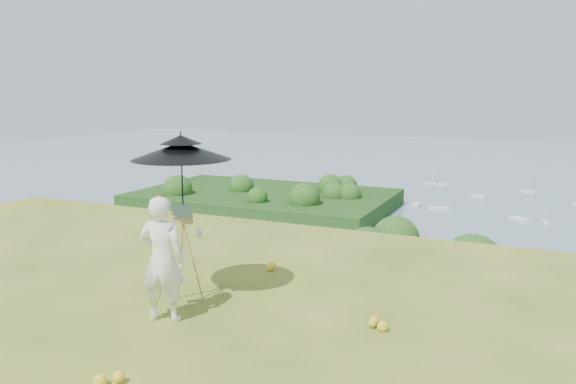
% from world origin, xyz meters
% --- Properties ---
extents(shoreline_tier, '(170.00, 28.00, 8.00)m').
position_xyz_m(shoreline_tier, '(0.00, 75.00, -36.00)').
color(shoreline_tier, slate).
rests_on(shoreline_tier, bay_water).
extents(bay_water, '(700.00, 700.00, 0.00)m').
position_xyz_m(bay_water, '(0.00, 240.00, -34.00)').
color(bay_water, slate).
rests_on(bay_water, ground).
extents(peninsula, '(90.00, 60.00, 12.00)m').
position_xyz_m(peninsula, '(-75.00, 155.00, -29.00)').
color(peninsula, '#12350E').
rests_on(peninsula, bay_water).
extents(slope_trees, '(110.00, 50.00, 6.00)m').
position_xyz_m(slope_trees, '(0.00, 35.00, -15.00)').
color(slope_trees, '#244F17').
rests_on(slope_trees, forest_slope).
extents(harbor_town, '(110.00, 22.00, 5.00)m').
position_xyz_m(harbor_town, '(0.00, 75.00, -29.50)').
color(harbor_town, beige).
rests_on(harbor_town, shoreline_tier).
extents(moored_boats, '(140.00, 140.00, 0.70)m').
position_xyz_m(moored_boats, '(-12.50, 161.00, -33.65)').
color(moored_boats, silver).
rests_on(moored_boats, bay_water).
extents(wildflowers, '(10.00, 10.50, 0.12)m').
position_xyz_m(wildflowers, '(0.00, 0.25, 0.06)').
color(wildflowers, yellow).
rests_on(wildflowers, ground).
extents(painter, '(0.68, 0.52, 1.66)m').
position_xyz_m(painter, '(1.72, 1.33, 0.83)').
color(painter, white).
rests_on(painter, ground).
extents(field_easel, '(0.71, 0.71, 1.44)m').
position_xyz_m(field_easel, '(1.63, 1.93, 0.72)').
color(field_easel, '#A27D44').
rests_on(field_easel, ground).
extents(sun_umbrella, '(1.69, 1.69, 1.24)m').
position_xyz_m(sun_umbrella, '(1.62, 1.96, 1.80)').
color(sun_umbrella, black).
rests_on(sun_umbrella, field_easel).
extents(painter_cap, '(0.28, 0.30, 0.10)m').
position_xyz_m(painter_cap, '(1.72, 1.33, 1.62)').
color(painter_cap, '#C06970').
rests_on(painter_cap, painter).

